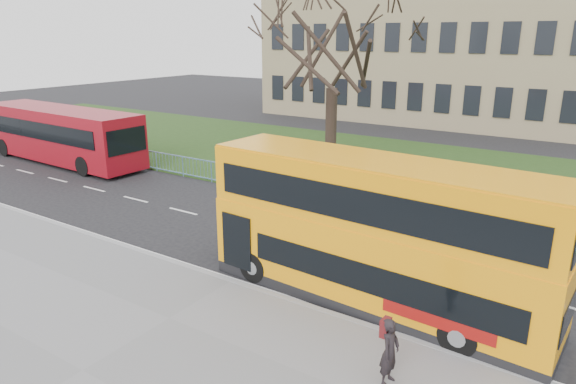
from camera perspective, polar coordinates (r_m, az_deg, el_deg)
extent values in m
plane|color=black|center=(16.99, -2.91, -8.17)|extent=(120.00, 120.00, 0.00)
cube|color=slate|center=(12.92, -21.84, -18.14)|extent=(80.00, 10.50, 0.12)
cube|color=gray|center=(15.87, -6.27, -9.90)|extent=(80.00, 0.20, 0.14)
cube|color=#1F3714|center=(29.08, 13.96, 2.26)|extent=(80.00, 15.40, 0.08)
cube|color=#887856|center=(49.41, 17.43, 16.11)|extent=(30.00, 15.00, 14.00)
cube|color=#FC9B0A|center=(14.52, 9.44, -7.61)|extent=(9.82, 2.88, 1.80)
cube|color=#FC9B0A|center=(14.12, 9.65, -3.71)|extent=(9.82, 2.88, 0.31)
cube|color=#FC9B0A|center=(13.81, 9.85, 0.03)|extent=(9.77, 2.84, 1.62)
cube|color=black|center=(13.33, 9.23, -9.63)|extent=(7.47, 0.49, 0.79)
cube|color=black|center=(12.86, 7.49, -1.52)|extent=(8.91, 0.57, 0.88)
cylinder|color=black|center=(15.80, -3.81, -8.30)|extent=(0.97, 0.32, 0.96)
cylinder|color=black|center=(13.10, 18.39, -15.00)|extent=(0.97, 0.32, 0.96)
cube|color=maroon|center=(32.93, -23.89, 5.95)|extent=(12.04, 3.09, 2.94)
cube|color=black|center=(32.19, -26.05, 6.14)|extent=(10.33, 0.36, 0.98)
cylinder|color=black|center=(36.34, -28.96, 4.35)|extent=(1.10, 0.32, 1.09)
cylinder|color=black|center=(29.34, -21.78, 2.68)|extent=(1.10, 0.32, 1.09)
imported|color=black|center=(11.48, 11.24, -17.01)|extent=(0.38, 0.56, 1.51)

